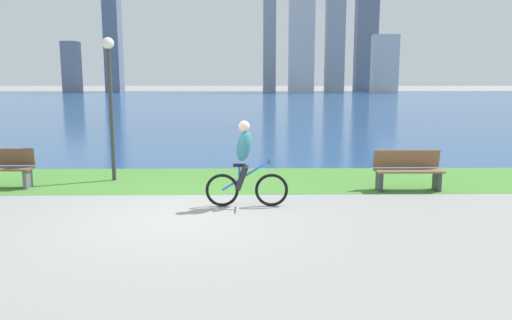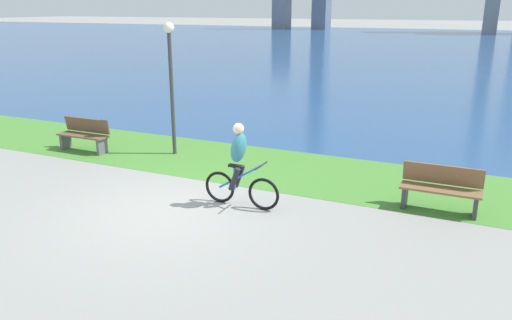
% 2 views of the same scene
% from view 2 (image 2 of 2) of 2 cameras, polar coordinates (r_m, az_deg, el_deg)
% --- Properties ---
extents(ground_plane, '(300.00, 300.00, 0.00)m').
position_cam_2_polar(ground_plane, '(10.00, -10.09, -5.73)').
color(ground_plane, gray).
extents(grass_strip_bayside, '(120.00, 3.16, 0.01)m').
position_cam_2_polar(grass_strip_bayside, '(12.76, -1.43, -0.37)').
color(grass_strip_bayside, '#478433').
rests_on(grass_strip_bayside, ground).
extents(bay_water_surface, '(300.00, 82.73, 0.00)m').
position_cam_2_polar(bay_water_surface, '(54.27, 19.34, 12.11)').
color(bay_water_surface, navy).
rests_on(bay_water_surface, ground).
extents(cyclist_lead, '(1.63, 0.52, 1.69)m').
position_cam_2_polar(cyclist_lead, '(9.82, -1.89, -0.66)').
color(cyclist_lead, black).
rests_on(cyclist_lead, ground).
extents(bench_near_path, '(1.50, 0.47, 0.90)m').
position_cam_2_polar(bench_near_path, '(14.55, -18.93, 2.71)').
color(bench_near_path, brown).
rests_on(bench_near_path, ground).
extents(bench_far_along_path, '(1.50, 0.47, 0.90)m').
position_cam_2_polar(bench_far_along_path, '(10.35, 20.27, -3.09)').
color(bench_far_along_path, brown).
rests_on(bench_far_along_path, ground).
extents(lamppost_tall, '(0.28, 0.28, 3.45)m').
position_cam_2_polar(lamppost_tall, '(13.33, -9.68, 10.25)').
color(lamppost_tall, '#38383D').
rests_on(lamppost_tall, ground).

